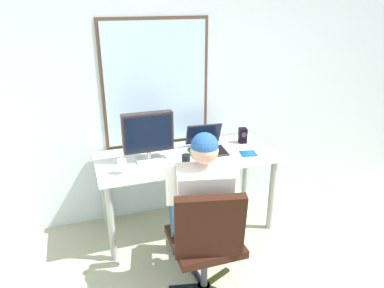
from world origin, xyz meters
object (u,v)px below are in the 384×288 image
at_px(cd_case, 248,153).
at_px(coffee_mug, 186,159).
at_px(laptop, 206,143).
at_px(wine_glass, 122,164).
at_px(office_chair, 207,238).
at_px(person_seated, 201,203).
at_px(crt_monitor, 148,134).
at_px(desk, 187,166).
at_px(desk_speaker, 243,135).

bearing_deg(cd_case, coffee_mug, -177.18).
xyz_separation_m(laptop, cd_case, (0.33, -0.22, -0.06)).
xyz_separation_m(laptop, wine_glass, (-0.82, -0.26, 0.02)).
relative_size(office_chair, coffee_mug, 10.66).
distance_m(person_seated, crt_monitor, 0.80).
distance_m(desk, office_chair, 0.94).
bearing_deg(coffee_mug, cd_case, 2.82).
distance_m(person_seated, laptop, 0.83).
bearing_deg(desk_speaker, wine_glass, -165.54).
relative_size(person_seated, crt_monitor, 2.89).
relative_size(desk, office_chair, 1.72).
distance_m(office_chair, wine_glass, 0.93).
bearing_deg(office_chair, wine_glass, 121.82).
bearing_deg(wine_glass, cd_case, 1.98).
bearing_deg(laptop, desk, -159.07).
relative_size(crt_monitor, desk_speaker, 2.98).
xyz_separation_m(person_seated, crt_monitor, (-0.25, 0.68, 0.34)).
relative_size(wine_glass, coffee_mug, 1.44).
relative_size(laptop, wine_glass, 2.81).
distance_m(desk, coffee_mug, 0.23).
relative_size(desk, desk_speaker, 11.04).
bearing_deg(person_seated, laptop, 67.56).
height_order(laptop, cd_case, laptop).
height_order(laptop, desk_speaker, laptop).
relative_size(desk, coffee_mug, 18.37).
xyz_separation_m(desk, laptop, (0.21, 0.08, 0.17)).
height_order(wine_glass, coffee_mug, wine_glass).
xyz_separation_m(person_seated, desk_speaker, (0.72, 0.81, 0.16)).
height_order(office_chair, wine_glass, office_chair).
xyz_separation_m(office_chair, person_seated, (0.05, 0.25, 0.12)).
relative_size(desk_speaker, cd_case, 0.91).
bearing_deg(desk, cd_case, -14.18).
distance_m(laptop, wine_glass, 0.86).
height_order(office_chair, crt_monitor, crt_monitor).
bearing_deg(desk, desk_speaker, 12.55).
height_order(person_seated, crt_monitor, person_seated).
relative_size(cd_case, coffee_mug, 1.83).
bearing_deg(office_chair, crt_monitor, 102.24).
relative_size(laptop, coffee_mug, 4.04).
distance_m(office_chair, laptop, 1.10).
height_order(crt_monitor, cd_case, crt_monitor).
xyz_separation_m(wine_glass, coffee_mug, (0.55, 0.01, -0.04)).
height_order(crt_monitor, coffee_mug, crt_monitor).
bearing_deg(wine_glass, person_seated, -44.33).
bearing_deg(coffee_mug, person_seated, -94.17).
distance_m(crt_monitor, wine_glass, 0.36).
height_order(laptop, coffee_mug, laptop).
distance_m(desk, desk_speaker, 0.66).
relative_size(crt_monitor, laptop, 1.23).
height_order(person_seated, coffee_mug, person_seated).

